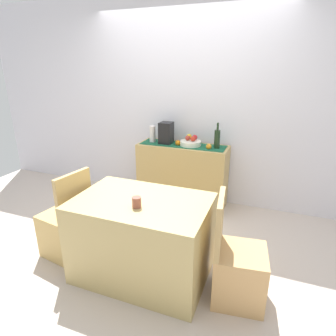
{
  "coord_description": "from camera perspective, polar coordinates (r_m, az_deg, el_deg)",
  "views": [
    {
      "loc": [
        1.15,
        -2.52,
        1.81
      ],
      "look_at": [
        0.04,
        0.35,
        0.71
      ],
      "focal_mm": 30.49,
      "sensor_mm": 36.0,
      "label": 1
    }
  ],
  "objects": [
    {
      "name": "ground_plane",
      "position": [
        3.31,
        -2.93,
        -13.63
      ],
      "size": [
        6.4,
        6.4,
        0.02
      ],
      "primitive_type": "cube",
      "color": "beige",
      "rests_on": "ground"
    },
    {
      "name": "room_wall_rear",
      "position": [
        3.9,
        3.92,
        12.92
      ],
      "size": [
        6.4,
        0.06,
        2.7
      ],
      "primitive_type": "cube",
      "color": "silver",
      "rests_on": "ground"
    },
    {
      "name": "sideboard_console",
      "position": [
        3.87,
        2.88,
        -1.37
      ],
      "size": [
        1.18,
        0.42,
        0.83
      ],
      "primitive_type": "cube",
      "color": "tan",
      "rests_on": "ground"
    },
    {
      "name": "table_runner",
      "position": [
        3.74,
        2.99,
        4.64
      ],
      "size": [
        1.11,
        0.32,
        0.01
      ],
      "primitive_type": "cube",
      "color": "#185739",
      "rests_on": "sideboard_console"
    },
    {
      "name": "fruit_bowl",
      "position": [
        3.71,
        4.53,
        4.97
      ],
      "size": [
        0.27,
        0.27,
        0.06
      ],
      "primitive_type": "cylinder",
      "color": "white",
      "rests_on": "table_runner"
    },
    {
      "name": "apple_center",
      "position": [
        3.72,
        3.96,
        6.02
      ],
      "size": [
        0.06,
        0.06,
        0.06
      ],
      "primitive_type": "sphere",
      "color": "#B1372B",
      "rests_on": "fruit_bowl"
    },
    {
      "name": "apple_upper",
      "position": [
        3.67,
        5.01,
        5.82
      ],
      "size": [
        0.07,
        0.07,
        0.07
      ],
      "primitive_type": "sphere",
      "color": "red",
      "rests_on": "fruit_bowl"
    },
    {
      "name": "apple_front",
      "position": [
        3.78,
        4.23,
        6.28
      ],
      "size": [
        0.07,
        0.07,
        0.07
      ],
      "primitive_type": "sphere",
      "color": "gold",
      "rests_on": "fruit_bowl"
    },
    {
      "name": "apple_left",
      "position": [
        3.75,
        5.36,
        6.12
      ],
      "size": [
        0.07,
        0.07,
        0.07
      ],
      "primitive_type": "sphere",
      "color": "red",
      "rests_on": "fruit_bowl"
    },
    {
      "name": "wine_bottle",
      "position": [
        3.61,
        9.79,
        5.78
      ],
      "size": [
        0.07,
        0.07,
        0.32
      ],
      "color": "black",
      "rests_on": "sideboard_console"
    },
    {
      "name": "coffee_maker",
      "position": [
        3.79,
        -0.37,
        7.01
      ],
      "size": [
        0.16,
        0.18,
        0.28
      ],
      "primitive_type": "cube",
      "color": "black",
      "rests_on": "sideboard_console"
    },
    {
      "name": "ceramic_vase",
      "position": [
        3.87,
        -3.12,
        6.78
      ],
      "size": [
        0.08,
        0.08,
        0.22
      ],
      "primitive_type": "cylinder",
      "color": "silver",
      "rests_on": "sideboard_console"
    },
    {
      "name": "orange_loose_mid",
      "position": [
        3.58,
        8.15,
        4.27
      ],
      "size": [
        0.07,
        0.07,
        0.07
      ],
      "primitive_type": "sphere",
      "color": "orange",
      "rests_on": "sideboard_console"
    },
    {
      "name": "orange_loose_end",
      "position": [
        3.71,
        2.01,
        5.05
      ],
      "size": [
        0.07,
        0.07,
        0.07
      ],
      "primitive_type": "sphere",
      "color": "orange",
      "rests_on": "sideboard_console"
    },
    {
      "name": "dining_table",
      "position": [
        2.61,
        -5.11,
        -13.74
      ],
      "size": [
        1.15,
        0.76,
        0.74
      ],
      "primitive_type": "cube",
      "color": "tan",
      "rests_on": "ground"
    },
    {
      "name": "coffee_cup",
      "position": [
        2.3,
        -6.29,
        -6.8
      ],
      "size": [
        0.07,
        0.07,
        0.09
      ],
      "primitive_type": "cylinder",
      "color": "brown",
      "rests_on": "dining_table"
    },
    {
      "name": "chair_near_window",
      "position": [
        3.08,
        -19.52,
        -11.57
      ],
      "size": [
        0.46,
        0.46,
        0.9
      ],
      "color": "tan",
      "rests_on": "ground"
    },
    {
      "name": "chair_by_corner",
      "position": [
        2.49,
        13.69,
        -19.29
      ],
      "size": [
        0.45,
        0.45,
        0.9
      ],
      "color": "tan",
      "rests_on": "ground"
    }
  ]
}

